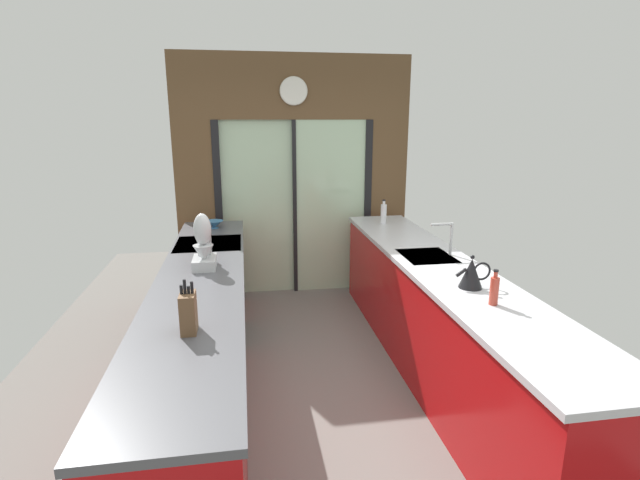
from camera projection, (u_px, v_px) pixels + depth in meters
The scene contains 12 objects.
ground_plane at pixel (319, 364), 4.06m from camera, with size 5.04×7.60×0.02m, color slate.
back_wall_unit at pixel (294, 163), 5.40m from camera, with size 2.64×0.12×2.70m.
left_counter_run at pixel (202, 346), 3.35m from camera, with size 0.62×3.80×0.92m.
right_counter_run at pixel (438, 319), 3.80m from camera, with size 0.62×3.80×0.92m.
sink_faucet at pixel (448, 234), 3.90m from camera, with size 0.19×0.02×0.27m.
oven_range at pixel (212, 292), 4.43m from camera, with size 0.60×0.60×0.92m.
mixing_bowl at pixel (214, 224), 4.89m from camera, with size 0.19×0.19×0.08m.
knife_block at pixel (188, 312), 2.50m from camera, with size 0.08×0.14×0.29m.
stand_mixer at pixel (204, 247), 3.57m from camera, with size 0.17×0.27×0.42m.
kettle at pixel (472, 273), 3.16m from camera, with size 0.25×0.16×0.23m.
soap_bottle_near at pixel (494, 290), 2.87m from camera, with size 0.05×0.05×0.22m.
soap_bottle_far at pixel (384, 213), 5.09m from camera, with size 0.06×0.06×0.26m.
Camera 1 is at (-0.58, -3.03, 2.02)m, focal length 26.81 mm.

